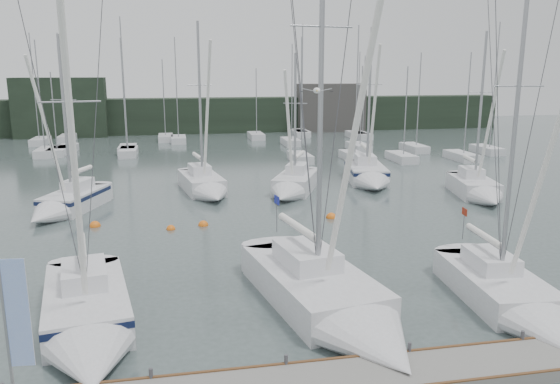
{
  "coord_description": "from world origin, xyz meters",
  "views": [
    {
      "loc": [
        -5.05,
        -18.74,
        9.16
      ],
      "look_at": [
        -0.42,
        5.0,
        3.68
      ],
      "focal_mm": 35.0,
      "sensor_mm": 36.0,
      "label": 1
    }
  ],
  "objects": [
    {
      "name": "sailboat_mid_d",
      "position": [
        10.27,
        22.31,
        0.66
      ],
      "size": [
        4.39,
        8.78,
        13.27
      ],
      "rotation": [
        0.0,
        0.0,
        -0.19
      ],
      "color": "#BDBDC1",
      "rests_on": "ground"
    },
    {
      "name": "seagull",
      "position": [
        -0.51,
        -1.62,
        8.48
      ],
      "size": [
        0.96,
        0.45,
        0.19
      ],
      "rotation": [
        0.0,
        0.0,
        -0.23
      ],
      "color": "white",
      "rests_on": "ground"
    },
    {
      "name": "far_building_right",
      "position": [
        18.0,
        60.0,
        3.5
      ],
      "size": [
        10.0,
        3.0,
        7.0
      ],
      "primitive_type": "cube",
      "color": "#3E3C39",
      "rests_on": "ground"
    },
    {
      "name": "ground",
      "position": [
        0.0,
        0.0,
        0.0
      ],
      "size": [
        160.0,
        160.0,
        0.0
      ],
      "primitive_type": "plane",
      "color": "#414F4E",
      "rests_on": "ground"
    },
    {
      "name": "buoy_a",
      "position": [
        -5.46,
        12.48,
        0.0
      ],
      "size": [
        0.52,
        0.52,
        0.52
      ],
      "primitive_type": "sphere",
      "color": "orange",
      "rests_on": "ground"
    },
    {
      "name": "mast_forest",
      "position": [
        2.51,
        44.46,
        0.48
      ],
      "size": [
        54.83,
        27.81,
        14.57
      ],
      "color": "#BDBDC1",
      "rests_on": "ground"
    },
    {
      "name": "sailboat_near_left",
      "position": [
        -8.25,
        -0.41,
        0.59
      ],
      "size": [
        4.36,
        9.63,
        13.66
      ],
      "rotation": [
        0.0,
        0.0,
        0.17
      ],
      "color": "#BDBDC1",
      "rests_on": "ground"
    },
    {
      "name": "buoy_c",
      "position": [
        -9.89,
        13.97,
        0.0
      ],
      "size": [
        0.65,
        0.65,
        0.65
      ],
      "primitive_type": "sphere",
      "color": "orange",
      "rests_on": "ground"
    },
    {
      "name": "far_treeline",
      "position": [
        0.0,
        62.0,
        2.5
      ],
      "size": [
        90.0,
        4.0,
        5.0
      ],
      "primitive_type": "cube",
      "color": "black",
      "rests_on": "ground"
    },
    {
      "name": "sailboat_mid_a",
      "position": [
        -12.18,
        17.35,
        0.6
      ],
      "size": [
        4.99,
        8.08,
        12.05
      ],
      "rotation": [
        0.0,
        0.0,
        -0.35
      ],
      "color": "#BDBDC1",
      "rests_on": "ground"
    },
    {
      "name": "buoy_b",
      "position": [
        4.45,
        13.12,
        0.0
      ],
      "size": [
        0.66,
        0.66,
        0.66
      ],
      "primitive_type": "sphere",
      "color": "orange",
      "rests_on": "ground"
    },
    {
      "name": "sailboat_mid_c",
      "position": [
        3.37,
        19.88,
        0.6
      ],
      "size": [
        5.57,
        8.16,
        11.07
      ],
      "rotation": [
        0.0,
        0.0,
        -0.43
      ],
      "color": "#BDBDC1",
      "rests_on": "ground"
    },
    {
      "name": "dock_banner",
      "position": [
        -9.2,
        -5.07,
        2.95
      ],
      "size": [
        0.66,
        0.12,
        4.32
      ],
      "rotation": [
        0.0,
        0.0,
        -0.1
      ],
      "color": "gray",
      "rests_on": "dock"
    },
    {
      "name": "far_building_left",
      "position": [
        -20.0,
        60.0,
        4.0
      ],
      "size": [
        12.0,
        3.0,
        8.0
      ],
      "primitive_type": "cube",
      "color": "black",
      "rests_on": "ground"
    },
    {
      "name": "sailboat_near_right",
      "position": [
        7.38,
        -1.76,
        0.53
      ],
      "size": [
        3.51,
        9.05,
        14.46
      ],
      "rotation": [
        0.0,
        0.0,
        -0.08
      ],
      "color": "#BDBDC1",
      "rests_on": "ground"
    },
    {
      "name": "buoy_d",
      "position": [
        -3.56,
        12.94,
        0.0
      ],
      "size": [
        0.6,
        0.6,
        0.6
      ],
      "primitive_type": "sphere",
      "color": "orange",
      "rests_on": "ground"
    },
    {
      "name": "dock",
      "position": [
        0.0,
        -5.0,
        0.2
      ],
      "size": [
        24.0,
        2.0,
        0.4
      ],
      "primitive_type": "cube",
      "color": "slate",
      "rests_on": "ground"
    },
    {
      "name": "sailboat_near_center",
      "position": [
        0.6,
        -1.0,
        0.62
      ],
      "size": [
        5.35,
        11.29,
        18.09
      ],
      "rotation": [
        0.0,
        0.0,
        0.18
      ],
      "color": "#BDBDC1",
      "rests_on": "ground"
    },
    {
      "name": "sailboat_mid_b",
      "position": [
        -2.88,
        21.01,
        0.6
      ],
      "size": [
        3.86,
        8.46,
        13.31
      ],
      "rotation": [
        0.0,
        0.0,
        0.16
      ],
      "color": "#BDBDC1",
      "rests_on": "ground"
    },
    {
      "name": "sailboat_mid_e",
      "position": [
        16.31,
        16.01,
        0.59
      ],
      "size": [
        4.09,
        7.92,
        12.53
      ],
      "rotation": [
        0.0,
        0.0,
        -0.21
      ],
      "color": "#BDBDC1",
      "rests_on": "ground"
    }
  ]
}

